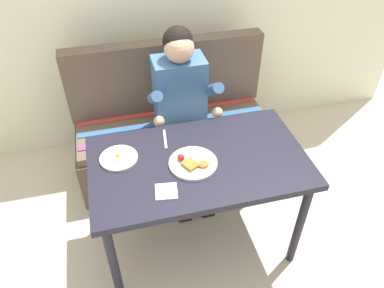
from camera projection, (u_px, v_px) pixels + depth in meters
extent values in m
plane|color=beige|center=(197.00, 239.00, 2.51)|extent=(8.00, 8.00, 0.00)
cube|color=black|center=(199.00, 162.00, 2.05)|extent=(1.20, 0.70, 0.04)
cylinder|color=black|center=(114.00, 266.00, 1.97)|extent=(0.05, 0.05, 0.69)
cylinder|color=black|center=(299.00, 225.00, 2.18)|extent=(0.05, 0.05, 0.69)
cylinder|color=black|center=(106.00, 188.00, 2.40)|extent=(0.05, 0.05, 0.69)
cylinder|color=black|center=(262.00, 160.00, 2.60)|extent=(0.05, 0.05, 0.69)
cube|color=brown|center=(174.00, 149.00, 2.92)|extent=(1.44, 0.56, 0.40)
cube|color=brown|center=(173.00, 126.00, 2.77)|extent=(1.40, 0.52, 0.06)
cube|color=brown|center=(166.00, 76.00, 2.73)|extent=(1.44, 0.12, 0.54)
cube|color=#93387A|center=(177.00, 133.00, 2.64)|extent=(1.38, 0.05, 0.01)
cube|color=#336099|center=(173.00, 122.00, 2.74)|extent=(1.38, 0.05, 0.01)
cube|color=#C63D33|center=(169.00, 111.00, 2.85)|extent=(1.38, 0.05, 0.01)
cube|color=#3F689A|center=(180.00, 91.00, 2.52)|extent=(0.34, 0.22, 0.48)
sphere|color=#DBAD89|center=(179.00, 48.00, 2.29)|extent=(0.19, 0.19, 0.19)
sphere|color=black|center=(178.00, 41.00, 2.29)|extent=(0.19, 0.19, 0.19)
cylinder|color=#3F689A|center=(155.00, 97.00, 2.33)|extent=(0.07, 0.29, 0.23)
cylinder|color=#3F689A|center=(213.00, 90.00, 2.40)|extent=(0.07, 0.29, 0.23)
sphere|color=#DBAD89|center=(159.00, 121.00, 2.31)|extent=(0.07, 0.07, 0.07)
sphere|color=#DBAD89|center=(217.00, 113.00, 2.38)|extent=(0.07, 0.07, 0.07)
cylinder|color=#232333|center=(174.00, 136.00, 2.53)|extent=(0.09, 0.34, 0.09)
cylinder|color=#232333|center=(180.00, 180.00, 2.57)|extent=(0.08, 0.08, 0.52)
cube|color=black|center=(182.00, 209.00, 2.68)|extent=(0.09, 0.20, 0.05)
cylinder|color=#232333|center=(198.00, 132.00, 2.56)|extent=(0.09, 0.34, 0.09)
cylinder|color=#232333|center=(204.00, 176.00, 2.60)|extent=(0.08, 0.08, 0.52)
cube|color=black|center=(205.00, 204.00, 2.71)|extent=(0.09, 0.20, 0.05)
cylinder|color=white|center=(193.00, 163.00, 2.01)|extent=(0.26, 0.26, 0.02)
cube|color=olive|center=(190.00, 165.00, 1.97)|extent=(0.10, 0.10, 0.02)
sphere|color=red|center=(181.00, 157.00, 2.00)|extent=(0.04, 0.04, 0.04)
ellipsoid|color=#CC6623|center=(203.00, 164.00, 1.98)|extent=(0.06, 0.05, 0.02)
cylinder|color=white|center=(119.00, 158.00, 2.04)|extent=(0.21, 0.21, 0.01)
ellipsoid|color=white|center=(119.00, 156.00, 2.03)|extent=(0.09, 0.08, 0.01)
sphere|color=yellow|center=(118.00, 156.00, 2.02)|extent=(0.03, 0.03, 0.03)
cube|color=silver|center=(166.00, 191.00, 1.86)|extent=(0.12, 0.12, 0.01)
cube|color=silver|center=(165.00, 139.00, 2.17)|extent=(0.03, 0.17, 0.00)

